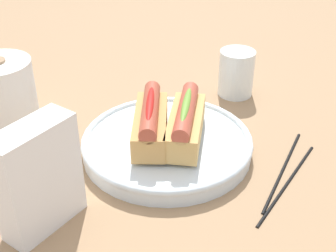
% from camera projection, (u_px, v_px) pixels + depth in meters
% --- Properties ---
extents(ground_plane, '(2.40, 2.40, 0.00)m').
position_uv_depth(ground_plane, '(163.00, 157.00, 0.75)').
color(ground_plane, '#9E7A56').
extents(serving_bowl, '(0.27, 0.27, 0.03)m').
position_uv_depth(serving_bowl, '(168.00, 144.00, 0.75)').
color(serving_bowl, silver).
rests_on(serving_bowl, ground_plane).
extents(hotdog_front, '(0.16, 0.08, 0.06)m').
position_uv_depth(hotdog_front, '(186.00, 122.00, 0.73)').
color(hotdog_front, tan).
rests_on(hotdog_front, serving_bowl).
extents(hotdog_back, '(0.16, 0.10, 0.06)m').
position_uv_depth(hotdog_back, '(150.00, 121.00, 0.73)').
color(hotdog_back, tan).
rests_on(hotdog_back, serving_bowl).
extents(water_glass, '(0.07, 0.07, 0.09)m').
position_uv_depth(water_glass, '(236.00, 75.00, 0.91)').
color(water_glass, white).
rests_on(water_glass, ground_plane).
extents(paper_towel_roll, '(0.11, 0.11, 0.13)m').
position_uv_depth(paper_towel_roll, '(3.00, 98.00, 0.78)').
color(paper_towel_roll, white).
rests_on(paper_towel_roll, ground_plane).
extents(napkin_box, '(0.12, 0.07, 0.15)m').
position_uv_depth(napkin_box, '(38.00, 178.00, 0.58)').
color(napkin_box, white).
rests_on(napkin_box, ground_plane).
extents(chopstick_near, '(0.22, 0.02, 0.01)m').
position_uv_depth(chopstick_near, '(283.00, 169.00, 0.72)').
color(chopstick_near, black).
rests_on(chopstick_near, ground_plane).
extents(chopstick_far, '(0.22, 0.05, 0.01)m').
position_uv_depth(chopstick_far, '(288.00, 182.00, 0.69)').
color(chopstick_far, black).
rests_on(chopstick_far, ground_plane).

